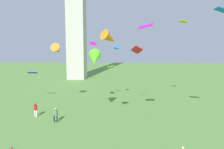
{
  "coord_description": "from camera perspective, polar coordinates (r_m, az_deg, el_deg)",
  "views": [
    {
      "loc": [
        2.12,
        -7.71,
        9.15
      ],
      "look_at": [
        0.19,
        18.93,
        5.79
      ],
      "focal_mm": 35.45,
      "sensor_mm": 36.0,
      "label": 1
    }
  ],
  "objects": [
    {
      "name": "kite_flying_7",
      "position": [
        27.51,
        -4.55,
        4.06
      ],
      "size": [
        1.85,
        2.86,
        2.45
      ],
      "rotation": [
        0.0,
        0.0,
        0.1
      ],
      "color": "#59F221"
    },
    {
      "name": "person_0",
      "position": [
        31.05,
        -19.11,
        -8.36
      ],
      "size": [
        0.55,
        0.51,
        1.85
      ],
      "rotation": [
        0.0,
        0.0,
        5.65
      ],
      "color": "silver",
      "rests_on": "ground_plane"
    },
    {
      "name": "kite_flying_6",
      "position": [
        39.53,
        -19.88,
        0.52
      ],
      "size": [
        1.71,
        1.26,
        0.52
      ],
      "rotation": [
        0.0,
        0.0,
        3.3
      ],
      "color": "#3038C2"
    },
    {
      "name": "kite_flying_4",
      "position": [
        23.5,
        8.69,
        12.27
      ],
      "size": [
        1.58,
        1.33,
        0.7
      ],
      "rotation": [
        0.0,
        0.0,
        6.02
      ],
      "color": "#C112E7"
    },
    {
      "name": "kite_flying_10",
      "position": [
        34.8,
        1.6,
        6.91
      ],
      "size": [
        1.45,
        1.37,
        1.0
      ],
      "rotation": [
        0.0,
        0.0,
        0.92
      ],
      "color": "blue"
    },
    {
      "name": "kite_flying_0",
      "position": [
        30.91,
        6.43,
        6.37
      ],
      "size": [
        1.72,
        1.71,
        1.25
      ],
      "rotation": [
        0.0,
        0.0,
        5.16
      ],
      "color": "red"
    },
    {
      "name": "kite_flying_2",
      "position": [
        38.82,
        -0.29,
        1.95
      ],
      "size": [
        1.35,
        1.06,
        0.56
      ],
      "rotation": [
        0.0,
        0.0,
        0.23
      ],
      "color": "#6CCB17"
    },
    {
      "name": "kite_flying_3",
      "position": [
        35.12,
        -13.94,
        6.19
      ],
      "size": [
        1.54,
        2.46,
        2.12
      ],
      "rotation": [
        0.0,
        0.0,
        3.08
      ],
      "color": "orange"
    },
    {
      "name": "kite_flying_8",
      "position": [
        36.46,
        17.9,
        12.91
      ],
      "size": [
        1.54,
        1.72,
        0.55
      ],
      "rotation": [
        0.0,
        0.0,
        2.14
      ],
      "color": "#AFBB06"
    },
    {
      "name": "kite_flying_5",
      "position": [
        22.74,
        -0.63,
        9.36
      ],
      "size": [
        2.14,
        2.15,
        1.7
      ],
      "rotation": [
        0.0,
        0.0,
        2.37
      ],
      "color": "orange"
    },
    {
      "name": "person_2",
      "position": [
        28.17,
        -14.38,
        -9.84
      ],
      "size": [
        0.55,
        0.37,
        1.8
      ],
      "rotation": [
        0.0,
        0.0,
        2.92
      ],
      "color": "#1E2333",
      "rests_on": "ground_plane"
    },
    {
      "name": "kite_flying_9",
      "position": [
        31.35,
        -4.9,
        8.01
      ],
      "size": [
        0.94,
        1.26,
        0.64
      ],
      "rotation": [
        0.0,
        0.0,
        4.66
      ],
      "color": "#D60EA3"
    },
    {
      "name": "kite_flying_1",
      "position": [
        26.19,
        26.97,
        14.48
      ],
      "size": [
        1.75,
        1.26,
        0.68
      ],
      "rotation": [
        0.0,
        0.0,
        0.04
      ],
      "color": "blue"
    }
  ]
}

